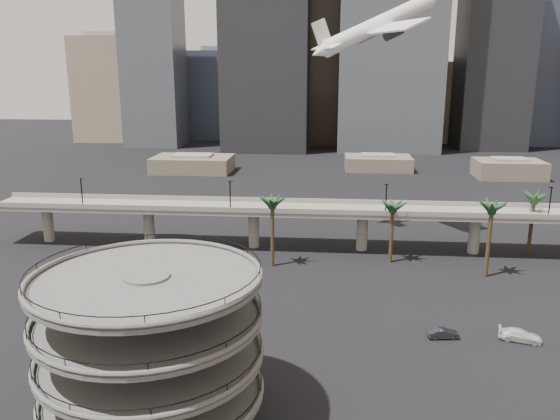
# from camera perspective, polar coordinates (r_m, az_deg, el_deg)

# --- Properties ---
(ground) EXTENTS (700.00, 700.00, 0.00)m
(ground) POSITION_cam_1_polar(r_m,az_deg,el_deg) (62.21, 0.61, -19.98)
(ground) COLOR black
(ground) RESTS_ON ground
(parking_ramp) EXTENTS (22.20, 22.20, 17.35)m
(parking_ramp) POSITION_cam_1_polar(r_m,az_deg,el_deg) (56.20, -13.38, -12.77)
(parking_ramp) COLOR #4E4B48
(parking_ramp) RESTS_ON ground
(overpass) EXTENTS (130.00, 9.30, 14.70)m
(overpass) POSITION_cam_1_polar(r_m,az_deg,el_deg) (109.90, 2.91, -0.36)
(overpass) COLOR slate
(overpass) RESTS_ON ground
(palm_trees) EXTENTS (54.40, 18.40, 14.00)m
(palm_trees) POSITION_cam_1_polar(r_m,az_deg,el_deg) (103.05, 14.78, 0.46)
(palm_trees) COLOR #44331D
(palm_trees) RESTS_ON ground
(low_buildings) EXTENTS (135.00, 27.50, 6.80)m
(low_buildings) POSITION_cam_1_polar(r_m,az_deg,el_deg) (196.26, 5.96, 4.72)
(low_buildings) COLOR #6A5F4E
(low_buildings) RESTS_ON ground
(skyline) EXTENTS (269.00, 86.00, 116.48)m
(skyline) POSITION_cam_1_polar(r_m,az_deg,el_deg) (268.72, 7.84, 15.71)
(skyline) COLOR #806E58
(skyline) RESTS_ON ground
(airborne_jet) EXTENTS (30.45, 28.99, 16.21)m
(airborne_jet) POSITION_cam_1_polar(r_m,az_deg,el_deg) (125.46, 10.17, 18.42)
(airborne_jet) COLOR white
(airborne_jet) RESTS_ON ground
(car_a) EXTENTS (4.49, 2.98, 1.42)m
(car_a) POSITION_cam_1_polar(r_m,az_deg,el_deg) (71.30, -5.45, -14.57)
(car_a) COLOR #AE3618
(car_a) RESTS_ON ground
(car_b) EXTENTS (4.35, 2.01, 1.38)m
(car_b) POSITION_cam_1_polar(r_m,az_deg,el_deg) (78.69, 16.68, -12.25)
(car_b) COLOR black
(car_b) RESTS_ON ground
(car_c) EXTENTS (5.84, 3.49, 1.59)m
(car_c) POSITION_cam_1_polar(r_m,az_deg,el_deg) (81.46, 23.79, -11.89)
(car_c) COLOR silver
(car_c) RESTS_ON ground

